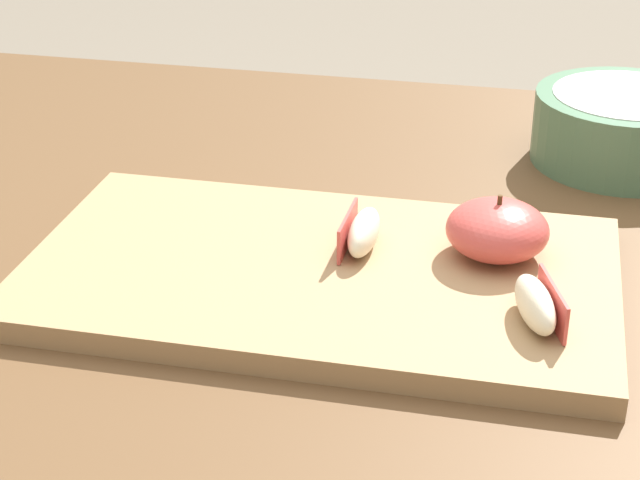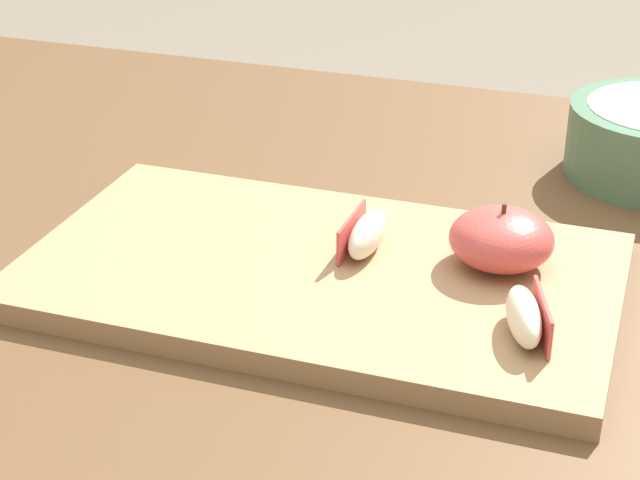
{
  "view_description": "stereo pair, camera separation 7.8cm",
  "coord_description": "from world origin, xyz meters",
  "px_view_note": "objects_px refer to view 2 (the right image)",
  "views": [
    {
      "loc": [
        0.14,
        -0.75,
        1.14
      ],
      "look_at": [
        -0.01,
        -0.07,
        0.78
      ],
      "focal_mm": 59.9,
      "sensor_mm": 36.0,
      "label": 1
    },
    {
      "loc": [
        0.21,
        -0.73,
        1.14
      ],
      "look_at": [
        -0.01,
        -0.07,
        0.78
      ],
      "focal_mm": 59.9,
      "sensor_mm": 36.0,
      "label": 2
    }
  ],
  "objects_px": {
    "apple_wedge_back": "(366,234)",
    "apple_wedge_near_knife": "(525,316)",
    "apple_half_skin_up": "(501,239)",
    "cutting_board": "(320,275)"
  },
  "relations": [
    {
      "from": "cutting_board",
      "to": "apple_wedge_back",
      "type": "distance_m",
      "value": 0.05
    },
    {
      "from": "cutting_board",
      "to": "apple_wedge_back",
      "type": "bearing_deg",
      "value": 49.43
    },
    {
      "from": "apple_half_skin_up",
      "to": "apple_wedge_near_knife",
      "type": "xyz_separation_m",
      "value": [
        0.03,
        -0.09,
        -0.01
      ]
    },
    {
      "from": "apple_wedge_back",
      "to": "apple_wedge_near_knife",
      "type": "height_order",
      "value": "same"
    },
    {
      "from": "apple_wedge_back",
      "to": "apple_wedge_near_knife",
      "type": "bearing_deg",
      "value": -31.17
    },
    {
      "from": "cutting_board",
      "to": "apple_wedge_back",
      "type": "height_order",
      "value": "apple_wedge_back"
    },
    {
      "from": "apple_half_skin_up",
      "to": "apple_wedge_near_knife",
      "type": "bearing_deg",
      "value": -70.31
    },
    {
      "from": "cutting_board",
      "to": "apple_half_skin_up",
      "type": "relative_size",
      "value": 5.65
    },
    {
      "from": "apple_half_skin_up",
      "to": "apple_wedge_back",
      "type": "height_order",
      "value": "apple_half_skin_up"
    },
    {
      "from": "apple_wedge_back",
      "to": "apple_wedge_near_knife",
      "type": "xyz_separation_m",
      "value": [
        0.13,
        -0.08,
        0.0
      ]
    }
  ]
}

